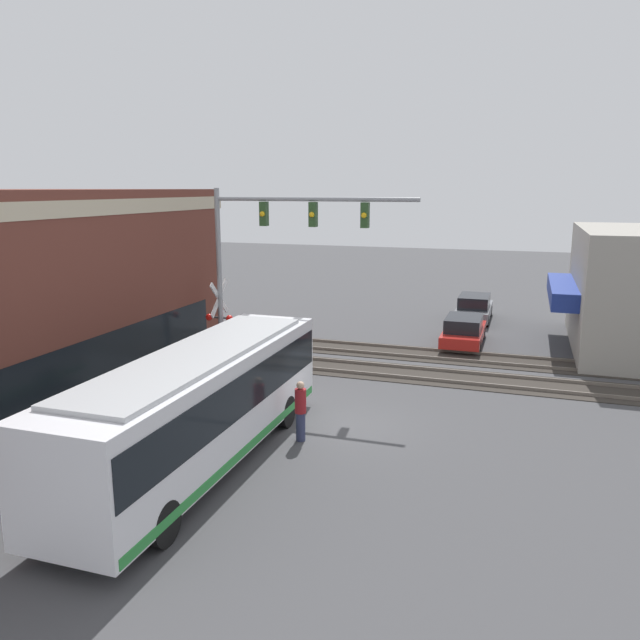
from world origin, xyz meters
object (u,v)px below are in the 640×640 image
object	(u,v)px
parked_car_red	(464,331)
crossing_signal	(220,318)
pedestrian_near_bus	(301,410)
city_bus	(200,404)
parked_car_grey	(474,309)

from	to	relation	value
parked_car_red	crossing_signal	bearing A→B (deg)	131.47
parked_car_red	pedestrian_near_bus	size ratio (longest dim) A/B	2.47
crossing_signal	city_bus	bearing A→B (deg)	-156.29
city_bus	parked_car_red	bearing A→B (deg)	-18.90
crossing_signal	parked_car_grey	bearing A→B (deg)	-32.93
parked_car_red	pedestrian_near_bus	world-z (taller)	pedestrian_near_bus
crossing_signal	parked_car_grey	xyz separation A→B (m)	(13.71, -8.88, -1.60)
pedestrian_near_bus	city_bus	bearing A→B (deg)	141.12
crossing_signal	pedestrian_near_bus	world-z (taller)	crossing_signal
parked_car_red	parked_car_grey	world-z (taller)	parked_car_grey
pedestrian_near_bus	parked_car_red	bearing A→B (deg)	-14.45
city_bus	pedestrian_near_bus	distance (m)	3.23
crossing_signal	parked_car_red	bearing A→B (deg)	-48.53
parked_car_grey	city_bus	bearing A→B (deg)	165.99
parked_car_grey	pedestrian_near_bus	world-z (taller)	pedestrian_near_bus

